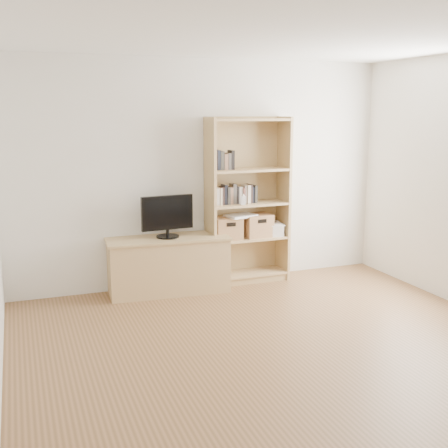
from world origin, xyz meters
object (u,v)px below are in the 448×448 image
basket_left (228,228)px  laptop (241,216)px  baby_monitor (243,200)px  tv_stand (168,266)px  television (167,217)px  basket_right (257,225)px  bookshelf (248,201)px

basket_left → laptop: (0.16, -0.01, 0.14)m
baby_monitor → basket_left: baby_monitor is taller
tv_stand → television: television is taller
television → baby_monitor: 0.90m
baby_monitor → basket_left: 0.38m
television → baby_monitor: bearing=-6.9°
basket_right → basket_left: bearing=177.7°
basket_right → baby_monitor: bearing=-157.9°
tv_stand → basket_right: 1.18m
bookshelf → television: (-1.00, -0.07, -0.11)m
tv_stand → basket_right: (1.12, 0.07, 0.37)m
tv_stand → baby_monitor: size_ratio=13.20×
bookshelf → baby_monitor: bearing=-135.0°
bookshelf → television: size_ratio=3.31×
basket_right → laptop: bearing=-177.9°
tv_stand → basket_left: bearing=8.6°
tv_stand → basket_left: size_ratio=4.27×
bookshelf → basket_left: 0.40m
baby_monitor → basket_right: (0.23, 0.11, -0.33)m
tv_stand → baby_monitor: bearing=1.3°
tv_stand → baby_monitor: baby_monitor is taller
bookshelf → basket_right: size_ratio=5.99×
baby_monitor → basket_left: size_ratio=0.32×
television → bookshelf: bearing=-0.3°
tv_stand → laptop: laptop is taller
television → basket_right: size_ratio=1.81×
television → basket_left: 0.77m
tv_stand → basket_left: 0.83m
television → laptop: 0.90m
television → basket_left: size_ratio=1.90×
tv_stand → baby_monitor: (0.89, -0.04, 0.70)m
bookshelf → television: 1.01m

